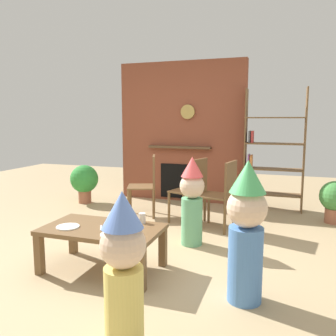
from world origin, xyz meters
The scene contains 19 objects.
ground_plane centered at (0.00, 0.00, 0.00)m, with size 12.00×12.00×0.00m, color tan.
brick_fireplace_feature centered at (-0.33, 2.60, 1.19)m, with size 2.20×0.28×2.40m.
bookshelf centered at (1.16, 2.40, 0.85)m, with size 0.90×0.28×1.90m.
coffee_table centered at (-0.23, -0.43, 0.36)m, with size 1.11×0.63×0.42m.
paper_cup_near_left centered at (0.07, -0.46, 0.47)m, with size 0.06×0.06×0.10m, color silver.
paper_cup_near_right centered at (0.08, -0.18, 0.47)m, with size 0.07×0.07×0.10m, color silver.
paper_cup_center centered at (-0.04, -0.21, 0.46)m, with size 0.07×0.07×0.09m, color #F2CC4C.
paper_plate_front centered at (-0.03, -0.59, 0.43)m, with size 0.22×0.22×0.01m, color white.
paper_plate_rear centered at (-0.53, -0.53, 0.43)m, with size 0.21×0.21×0.01m, color white.
birthday_cake_slice centered at (-0.07, -0.39, 0.46)m, with size 0.10×0.10×0.08m, color #EAC68C.
table_fork centered at (-0.22, -0.46, 0.42)m, with size 0.15×0.02×0.01m, color silver.
child_with_cone_hat centered at (0.47, -1.41, 0.53)m, with size 0.28×0.28×1.01m.
child_in_pink centered at (1.11, -0.57, 0.59)m, with size 0.31×0.31×1.12m.
child_by_the_chairs centered at (0.40, 0.50, 0.53)m, with size 0.28×0.28×1.01m.
dining_chair_left centered at (-0.52, 1.44, 0.51)m, with size 0.51×0.51×0.90m.
dining_chair_middle centered at (0.21, 1.29, 0.51)m, with size 0.50×0.50×0.90m.
dining_chair_right centered at (0.65, 1.14, 0.51)m, with size 0.47×0.47×0.90m.
potted_plant_tall centered at (2.07, 1.92, 0.34)m, with size 0.41×0.41×0.59m.
potted_plant_short centered at (-1.84, 1.84, 0.39)m, with size 0.47×0.47×0.65m.
Camera 1 is at (1.35, -3.18, 1.43)m, focal length 36.73 mm.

